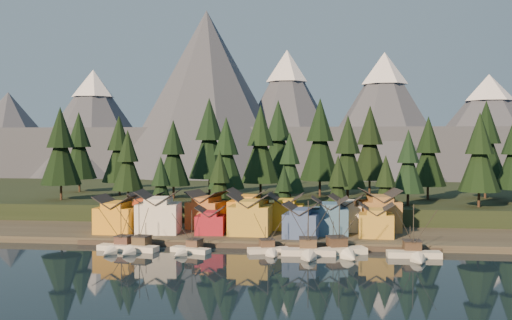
# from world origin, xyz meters

# --- Properties ---
(ground) EXTENTS (500.00, 500.00, 0.00)m
(ground) POSITION_xyz_m (0.00, 0.00, 0.00)
(ground) COLOR black
(ground) RESTS_ON ground
(shore_strip) EXTENTS (400.00, 50.00, 1.50)m
(shore_strip) POSITION_xyz_m (0.00, 40.00, 0.75)
(shore_strip) COLOR #342E26
(shore_strip) RESTS_ON ground
(hillside) EXTENTS (420.00, 100.00, 6.00)m
(hillside) POSITION_xyz_m (0.00, 90.00, 3.00)
(hillside) COLOR black
(hillside) RESTS_ON ground
(dock) EXTENTS (80.00, 4.00, 1.00)m
(dock) POSITION_xyz_m (0.00, 16.50, 0.50)
(dock) COLOR #3F352D
(dock) RESTS_ON ground
(mountain_ridge) EXTENTS (560.00, 190.00, 90.00)m
(mountain_ridge) POSITION_xyz_m (-4.20, 213.59, 26.06)
(mountain_ridge) COLOR #4D5364
(mountain_ridge) RESTS_ON ground
(boat_0) EXTENTS (10.12, 10.78, 11.03)m
(boat_0) POSITION_xyz_m (-28.28, 8.30, 2.06)
(boat_0) COLOR silver
(boat_0) RESTS_ON ground
(boat_1) EXTENTS (9.37, 9.96, 11.50)m
(boat_1) POSITION_xyz_m (-24.15, 8.03, 2.30)
(boat_1) COLOR silver
(boat_1) RESTS_ON ground
(boat_2) EXTENTS (9.25, 9.63, 9.91)m
(boat_2) POSITION_xyz_m (-12.78, 8.08, 1.84)
(boat_2) COLOR silver
(boat_2) RESTS_ON ground
(boat_3) EXTENTS (9.32, 9.73, 10.20)m
(boat_3) POSITION_xyz_m (4.20, 9.65, 1.92)
(boat_3) COLOR silver
(boat_3) RESTS_ON ground
(boat_4) EXTENTS (11.53, 12.46, 12.47)m
(boat_4) POSITION_xyz_m (12.37, 7.85, 2.30)
(boat_4) COLOR beige
(boat_4) RESTS_ON ground
(boat_5) EXTENTS (11.68, 12.20, 12.82)m
(boat_5) POSITION_xyz_m (19.31, 9.86, 2.42)
(boat_5) COLOR silver
(boat_5) RESTS_ON ground
(boat_6) EXTENTS (11.10, 12.02, 11.89)m
(boat_6) POSITION_xyz_m (33.64, 8.32, 2.18)
(boat_6) COLOR beige
(boat_6) RESTS_ON ground
(house_front_0) EXTENTS (9.16, 8.68, 8.96)m
(house_front_0) POSITION_xyz_m (-33.95, 22.95, 6.21)
(house_front_0) COLOR orange
(house_front_0) RESTS_ON shore_strip
(house_front_1) EXTENTS (10.60, 10.25, 10.13)m
(house_front_1) POSITION_xyz_m (-23.91, 24.19, 6.82)
(house_front_1) COLOR white
(house_front_1) RESTS_ON shore_strip
(house_front_2) EXTENTS (7.00, 7.05, 6.53)m
(house_front_2) POSITION_xyz_m (-11.18, 23.84, 4.93)
(house_front_2) COLOR maroon
(house_front_2) RESTS_ON shore_strip
(house_front_3) EXTENTS (9.85, 9.41, 9.77)m
(house_front_3) POSITION_xyz_m (-1.83, 24.54, 6.63)
(house_front_3) COLOR gold
(house_front_3) RESTS_ON shore_strip
(house_front_4) EXTENTS (8.65, 9.18, 7.88)m
(house_front_4) POSITION_xyz_m (10.39, 21.83, 5.64)
(house_front_4) COLOR #334A7A
(house_front_4) RESTS_ON shore_strip
(house_front_5) EXTENTS (8.58, 7.82, 8.89)m
(house_front_5) POSITION_xyz_m (16.74, 26.57, 6.17)
(house_front_5) COLOR #375E82
(house_front_5) RESTS_ON shore_strip
(house_front_6) EXTENTS (8.14, 7.73, 7.77)m
(house_front_6) POSITION_xyz_m (27.31, 24.48, 5.58)
(house_front_6) COLOR gold
(house_front_6) RESTS_ON shore_strip
(house_back_0) EXTENTS (7.93, 7.62, 8.64)m
(house_back_0) POSITION_xyz_m (-30.14, 34.05, 6.03)
(house_back_0) COLOR #A23819
(house_back_0) RESTS_ON shore_strip
(house_back_1) EXTENTS (10.21, 10.28, 9.41)m
(house_back_1) POSITION_xyz_m (-13.88, 32.23, 6.44)
(house_back_1) COLOR #A7612B
(house_back_1) RESTS_ON shore_strip
(house_back_2) EXTENTS (9.65, 8.90, 10.04)m
(house_back_2) POSITION_xyz_m (-3.38, 32.46, 6.77)
(house_back_2) COLOR orange
(house_back_2) RESTS_ON shore_strip
(house_back_3) EXTENTS (8.95, 8.00, 8.94)m
(house_back_3) POSITION_xyz_m (5.92, 33.40, 6.20)
(house_back_3) COLOR yellow
(house_back_3) RESTS_ON shore_strip
(house_back_4) EXTENTS (9.17, 8.90, 8.80)m
(house_back_4) POSITION_xyz_m (20.94, 33.05, 6.12)
(house_back_4) COLOR silver
(house_back_4) RESTS_ON shore_strip
(house_back_5) EXTENTS (10.19, 10.28, 10.23)m
(house_back_5) POSITION_xyz_m (28.94, 33.40, 6.87)
(house_back_5) COLOR olive
(house_back_5) RESTS_ON shore_strip
(tree_hill_0) EXTENTS (11.85, 11.85, 27.60)m
(tree_hill_0) POSITION_xyz_m (-62.00, 52.00, 21.09)
(tree_hill_0) COLOR #332319
(tree_hill_0) RESTS_ON hillside
(tree_hill_1) EXTENTS (11.04, 11.04, 25.73)m
(tree_hill_1) POSITION_xyz_m (-50.00, 68.00, 20.06)
(tree_hill_1) COLOR #332319
(tree_hill_1) RESTS_ON hillside
(tree_hill_2) EXTENTS (8.88, 8.88, 20.69)m
(tree_hill_2) POSITION_xyz_m (-40.00, 48.00, 17.31)
(tree_hill_2) COLOR #332319
(tree_hill_2) RESTS_ON hillside
(tree_hill_3) EXTENTS (10.24, 10.24, 23.87)m
(tree_hill_3) POSITION_xyz_m (-30.00, 60.00, 19.04)
(tree_hill_3) COLOR #332319
(tree_hill_3) RESTS_ON hillside
(tree_hill_4) EXTENTS (13.55, 13.55, 31.56)m
(tree_hill_4) POSITION_xyz_m (-22.00, 75.00, 23.25)
(tree_hill_4) COLOR #332319
(tree_hill_4) RESTS_ON hillside
(tree_hill_5) EXTENTS (10.42, 10.42, 24.28)m
(tree_hill_5) POSITION_xyz_m (-12.00, 50.00, 19.27)
(tree_hill_5) COLOR #332319
(tree_hill_5) RESTS_ON hillside
(tree_hill_6) EXTENTS (12.22, 12.22, 28.47)m
(tree_hill_6) POSITION_xyz_m (-4.00, 65.00, 21.57)
(tree_hill_6) COLOR #332319
(tree_hill_6) RESTS_ON hillside
(tree_hill_7) EXTENTS (8.55, 8.55, 19.91)m
(tree_hill_7) POSITION_xyz_m (6.00, 48.00, 16.88)
(tree_hill_7) COLOR #332319
(tree_hill_7) RESTS_ON hillside
(tree_hill_8) EXTENTS (13.29, 13.29, 30.95)m
(tree_hill_8) POSITION_xyz_m (14.00, 72.00, 22.92)
(tree_hill_8) COLOR #332319
(tree_hill_8) RESTS_ON hillside
(tree_hill_9) EXTENTS (10.64, 10.64, 24.80)m
(tree_hill_9) POSITION_xyz_m (22.00, 55.00, 19.55)
(tree_hill_9) COLOR #332319
(tree_hill_9) RESTS_ON hillside
(tree_hill_10) EXTENTS (12.44, 12.44, 28.98)m
(tree_hill_10) POSITION_xyz_m (30.00, 80.00, 21.85)
(tree_hill_10) COLOR #332319
(tree_hill_10) RESTS_ON hillside
(tree_hill_11) EXTENTS (8.86, 8.86, 20.64)m
(tree_hill_11) POSITION_xyz_m (38.00, 50.00, 17.28)
(tree_hill_11) COLOR #332319
(tree_hill_11) RESTS_ON hillside
(tree_hill_12) EXTENTS (10.67, 10.67, 24.86)m
(tree_hill_12) POSITION_xyz_m (46.00, 66.00, 19.59)
(tree_hill_12) COLOR #332319
(tree_hill_12) RESTS_ON hillside
(tree_hill_13) EXTENTS (10.76, 10.76, 25.06)m
(tree_hill_13) POSITION_xyz_m (56.00, 48.00, 19.70)
(tree_hill_13) COLOR #332319
(tree_hill_13) RESTS_ON hillside
(tree_hill_14) EXTENTS (12.76, 12.76, 29.72)m
(tree_hill_14) POSITION_xyz_m (64.00, 72.00, 22.25)
(tree_hill_14) COLOR #332319
(tree_hill_14) RESTS_ON hillside
(tree_hill_15) EXTENTS (13.38, 13.38, 31.18)m
(tree_hill_15) POSITION_xyz_m (0.00, 82.00, 23.05)
(tree_hill_15) COLOR #332319
(tree_hill_15) RESTS_ON hillside
(tree_hill_16) EXTENTS (11.76, 11.76, 27.39)m
(tree_hill_16) POSITION_xyz_m (-68.00, 78.00, 20.98)
(tree_hill_16) COLOR #332319
(tree_hill_16) RESTS_ON hillside
(tree_shore_0) EXTENTS (7.70, 7.70, 17.95)m
(tree_shore_0) POSITION_xyz_m (-28.00, 40.00, 11.30)
(tree_shore_0) COLOR #332319
(tree_shore_0) RESTS_ON shore_strip
(tree_shore_1) EXTENTS (8.44, 8.44, 19.66)m
(tree_shore_1) POSITION_xyz_m (-12.00, 40.00, 12.24)
(tree_shore_1) COLOR #332319
(tree_shore_1) RESTS_ON shore_strip
(tree_shore_2) EXTENTS (6.83, 6.83, 15.90)m
(tree_shore_2) POSITION_xyz_m (5.00, 40.00, 10.18)
(tree_shore_2) COLOR #332319
(tree_shore_2) RESTS_ON shore_strip
(tree_shore_3) EXTENTS (7.92, 7.92, 18.46)m
(tree_shore_3) POSITION_xyz_m (19.00, 40.00, 11.58)
(tree_shore_3) COLOR #332319
(tree_shore_3) RESTS_ON shore_strip
(tree_shore_4) EXTENTS (7.93, 7.93, 18.48)m
(tree_shore_4) POSITION_xyz_m (31.00, 40.00, 11.59)
(tree_shore_4) COLOR #332319
(tree_shore_4) RESTS_ON shore_strip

